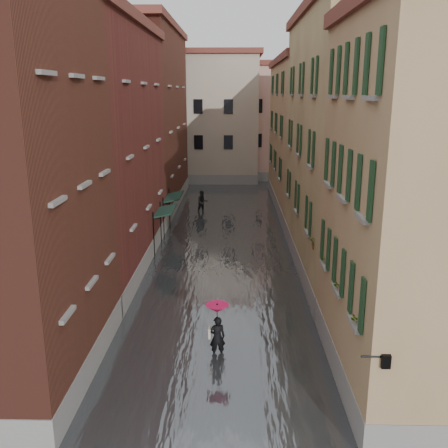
# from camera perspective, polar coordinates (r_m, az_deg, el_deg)

# --- Properties ---
(ground) EXTENTS (120.00, 120.00, 0.00)m
(ground) POSITION_cam_1_polar(r_m,az_deg,el_deg) (19.36, -0.88, -13.97)
(ground) COLOR #59595B
(ground) RESTS_ON ground
(floodwater) EXTENTS (10.00, 60.00, 0.20)m
(floodwater) POSITION_cam_1_polar(r_m,az_deg,el_deg) (31.35, -0.01, -2.31)
(floodwater) COLOR #4C5054
(floodwater) RESTS_ON ground
(building_left_mid) EXTENTS (6.00, 14.00, 12.50)m
(building_left_mid) POSITION_cam_1_polar(r_m,az_deg,el_deg) (27.24, -15.24, 7.81)
(building_left_mid) COLOR #58251C
(building_left_mid) RESTS_ON ground
(building_left_far) EXTENTS (6.00, 16.00, 14.00)m
(building_left_far) POSITION_cam_1_polar(r_m,az_deg,el_deg) (41.73, -9.52, 11.40)
(building_left_far) COLOR #5F2A1F
(building_left_far) RESTS_ON ground
(building_right_near) EXTENTS (6.00, 8.00, 11.50)m
(building_right_near) POSITION_cam_1_polar(r_m,az_deg,el_deg) (16.64, 23.63, 1.17)
(building_right_near) COLOR #9C7A51
(building_right_near) RESTS_ON ground
(building_right_mid) EXTENTS (6.00, 14.00, 13.00)m
(building_right_mid) POSITION_cam_1_polar(r_m,az_deg,el_deg) (26.87, 15.05, 8.27)
(building_right_mid) COLOR tan
(building_right_mid) RESTS_ON ground
(building_right_far) EXTENTS (6.00, 16.00, 11.50)m
(building_right_far) POSITION_cam_1_polar(r_m,az_deg,el_deg) (41.60, 10.15, 9.63)
(building_right_far) COLOR #9C7A51
(building_right_far) RESTS_ON ground
(building_end_cream) EXTENTS (12.00, 9.00, 13.00)m
(building_end_cream) POSITION_cam_1_polar(r_m,az_deg,el_deg) (55.15, -2.62, 11.83)
(building_end_cream) COLOR #BAAA94
(building_end_cream) RESTS_ON ground
(building_end_pink) EXTENTS (10.00, 9.00, 12.00)m
(building_end_pink) POSITION_cam_1_polar(r_m,az_deg,el_deg) (57.31, 6.72, 11.36)
(building_end_pink) COLOR #C99C8D
(building_end_pink) RESTS_ON ground
(awning_near) EXTENTS (1.09, 2.80, 2.80)m
(awning_near) POSITION_cam_1_polar(r_m,az_deg,el_deg) (29.74, -6.80, 1.35)
(awning_near) COLOR #153126
(awning_near) RESTS_ON ground
(awning_far) EXTENTS (1.09, 3.09, 2.80)m
(awning_far) POSITION_cam_1_polar(r_m,az_deg,el_deg) (33.76, -5.84, 3.00)
(awning_far) COLOR #153126
(awning_far) RESTS_ON ground
(wall_lantern) EXTENTS (0.71, 0.22, 0.35)m
(wall_lantern) POSITION_cam_1_polar(r_m,az_deg,el_deg) (13.17, 17.88, -14.60)
(wall_lantern) COLOR black
(wall_lantern) RESTS_ON ground
(window_planters) EXTENTS (0.59, 8.40, 0.84)m
(window_planters) POSITION_cam_1_polar(r_m,az_deg,el_deg) (17.68, 12.51, -4.74)
(window_planters) COLOR brown
(window_planters) RESTS_ON ground
(pedestrian_main) EXTENTS (0.85, 0.85, 2.06)m
(pedestrian_main) POSITION_cam_1_polar(r_m,az_deg,el_deg) (18.20, -0.79, -11.68)
(pedestrian_main) COLOR black
(pedestrian_main) RESTS_ON ground
(pedestrian_far) EXTENTS (1.11, 1.01, 1.86)m
(pedestrian_far) POSITION_cam_1_polar(r_m,az_deg,el_deg) (39.47, -2.48, 2.50)
(pedestrian_far) COLOR black
(pedestrian_far) RESTS_ON ground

